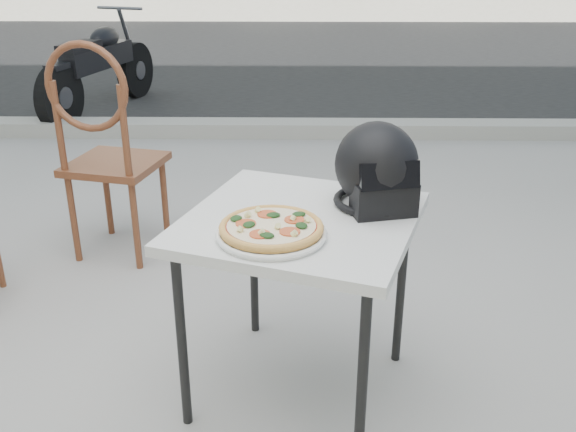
{
  "coord_description": "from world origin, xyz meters",
  "views": [
    {
      "loc": [
        0.45,
        -2.26,
        1.54
      ],
      "look_at": [
        0.42,
        -0.44,
        0.75
      ],
      "focal_mm": 40.0,
      "sensor_mm": 36.0,
      "label": 1
    }
  ],
  "objects_px": {
    "cafe_table_main": "(300,234)",
    "helmet": "(377,170)",
    "pizza": "(271,227)",
    "cafe_chair_main": "(104,142)",
    "plate": "(271,234)",
    "motorcycle": "(100,69)"
  },
  "relations": [
    {
      "from": "cafe_table_main",
      "to": "pizza",
      "type": "distance_m",
      "value": 0.21
    },
    {
      "from": "plate",
      "to": "cafe_chair_main",
      "type": "bearing_deg",
      "value": 125.24
    },
    {
      "from": "pizza",
      "to": "motorcycle",
      "type": "distance_m",
      "value": 4.65
    },
    {
      "from": "cafe_table_main",
      "to": "motorcycle",
      "type": "relative_size",
      "value": 0.51
    },
    {
      "from": "helmet",
      "to": "motorcycle",
      "type": "distance_m",
      "value": 4.57
    },
    {
      "from": "pizza",
      "to": "motorcycle",
      "type": "bearing_deg",
      "value": 112.67
    },
    {
      "from": "helmet",
      "to": "cafe_chair_main",
      "type": "relative_size",
      "value": 0.31
    },
    {
      "from": "cafe_table_main",
      "to": "plate",
      "type": "xyz_separation_m",
      "value": [
        -0.09,
        -0.16,
        0.07
      ]
    },
    {
      "from": "motorcycle",
      "to": "plate",
      "type": "bearing_deg",
      "value": -51.43
    },
    {
      "from": "cafe_table_main",
      "to": "helmet",
      "type": "distance_m",
      "value": 0.34
    },
    {
      "from": "cafe_table_main",
      "to": "cafe_chair_main",
      "type": "bearing_deg",
      "value": 131.85
    },
    {
      "from": "pizza",
      "to": "helmet",
      "type": "distance_m",
      "value": 0.44
    },
    {
      "from": "pizza",
      "to": "helmet",
      "type": "relative_size",
      "value": 1.14
    },
    {
      "from": "cafe_table_main",
      "to": "pizza",
      "type": "height_order",
      "value": "pizza"
    },
    {
      "from": "pizza",
      "to": "plate",
      "type": "bearing_deg",
      "value": -89.85
    },
    {
      "from": "helmet",
      "to": "cafe_chair_main",
      "type": "distance_m",
      "value": 1.56
    },
    {
      "from": "cafe_table_main",
      "to": "cafe_chair_main",
      "type": "height_order",
      "value": "cafe_chair_main"
    },
    {
      "from": "plate",
      "to": "pizza",
      "type": "distance_m",
      "value": 0.02
    },
    {
      "from": "pizza",
      "to": "cafe_table_main",
      "type": "bearing_deg",
      "value": 60.91
    },
    {
      "from": "cafe_table_main",
      "to": "motorcycle",
      "type": "xyz_separation_m",
      "value": [
        -1.87,
        4.12,
        -0.23
      ]
    },
    {
      "from": "plate",
      "to": "motorcycle",
      "type": "bearing_deg",
      "value": 112.67
    },
    {
      "from": "pizza",
      "to": "cafe_chair_main",
      "type": "distance_m",
      "value": 1.5
    }
  ]
}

